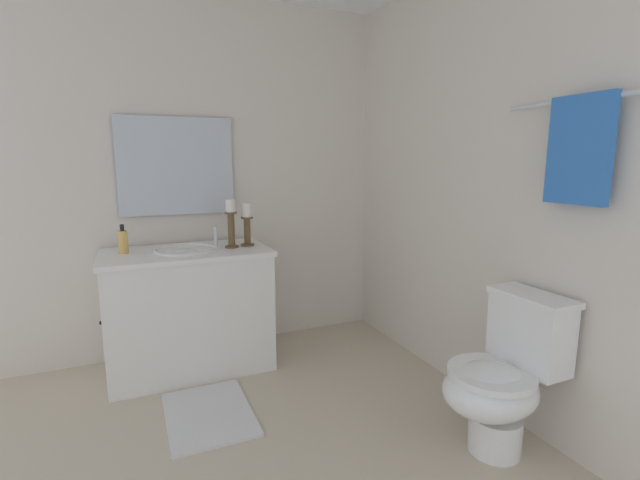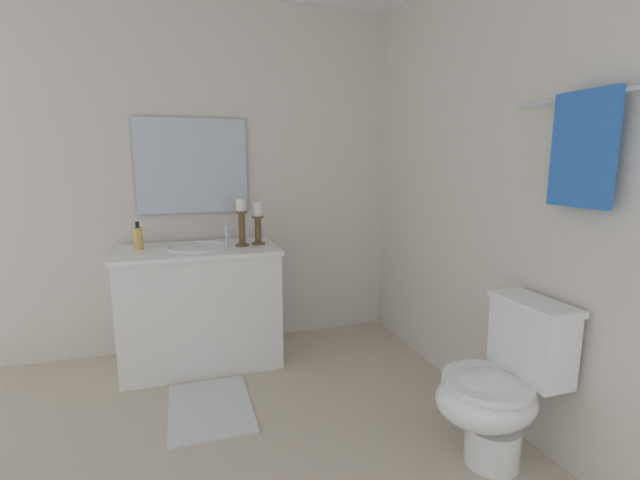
# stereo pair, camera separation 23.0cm
# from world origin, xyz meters

# --- Properties ---
(floor) EXTENTS (2.81, 2.91, 0.02)m
(floor) POSITION_xyz_m (0.00, 0.00, -0.01)
(floor) COLOR beige
(floor) RESTS_ON ground
(wall_back) EXTENTS (2.81, 0.04, 2.45)m
(wall_back) POSITION_xyz_m (0.00, 1.46, 1.23)
(wall_back) COLOR silver
(wall_back) RESTS_ON ground
(wall_left) EXTENTS (0.04, 2.91, 2.45)m
(wall_left) POSITION_xyz_m (-1.41, 0.00, 1.23)
(wall_left) COLOR silver
(wall_left) RESTS_ON ground
(vanity_cabinet) EXTENTS (0.58, 1.04, 0.79)m
(vanity_cabinet) POSITION_xyz_m (-1.08, -0.03, 0.40)
(vanity_cabinet) COLOR white
(vanity_cabinet) RESTS_ON ground
(sink_basin) EXTENTS (0.40, 0.40, 0.24)m
(sink_basin) POSITION_xyz_m (-1.08, -0.03, 0.75)
(sink_basin) COLOR white
(sink_basin) RESTS_ON vanity_cabinet
(mirror) EXTENTS (0.02, 0.75, 0.65)m
(mirror) POSITION_xyz_m (-1.36, -0.03, 1.32)
(mirror) COLOR silver
(candle_holder_tall) EXTENTS (0.09, 0.09, 0.29)m
(candle_holder_tall) POSITION_xyz_m (-1.08, 0.37, 0.94)
(candle_holder_tall) COLOR brown
(candle_holder_tall) RESTS_ON vanity_cabinet
(candle_holder_short) EXTENTS (0.09, 0.09, 0.32)m
(candle_holder_short) POSITION_xyz_m (-1.05, 0.26, 0.96)
(candle_holder_short) COLOR brown
(candle_holder_short) RESTS_ON vanity_cabinet
(soap_bottle) EXTENTS (0.06, 0.06, 0.18)m
(soap_bottle) POSITION_xyz_m (-1.14, -0.39, 0.87)
(soap_bottle) COLOR #E5B259
(soap_bottle) RESTS_ON vanity_cabinet
(toilet) EXTENTS (0.39, 0.54, 0.75)m
(toilet) POSITION_xyz_m (0.39, 1.18, 0.37)
(toilet) COLOR white
(toilet) RESTS_ON ground
(towel_bar) EXTENTS (0.78, 0.02, 0.02)m
(towel_bar) POSITION_xyz_m (0.50, 1.40, 1.60)
(towel_bar) COLOR silver
(towel_near_vanity) EXTENTS (0.28, 0.03, 0.45)m
(towel_near_vanity) POSITION_xyz_m (0.50, 1.38, 1.39)
(towel_near_vanity) COLOR blue
(towel_near_vanity) RESTS_ON towel_bar
(bath_mat) EXTENTS (0.60, 0.44, 0.02)m
(bath_mat) POSITION_xyz_m (-0.46, -0.03, 0.01)
(bath_mat) COLOR silver
(bath_mat) RESTS_ON ground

